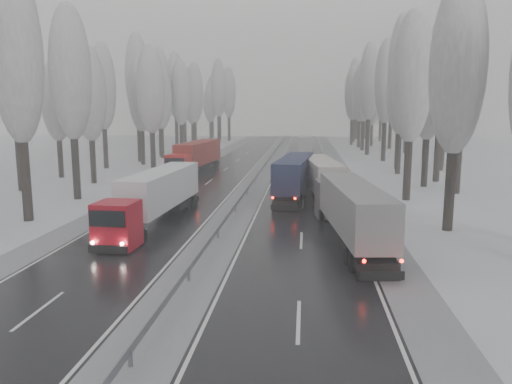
% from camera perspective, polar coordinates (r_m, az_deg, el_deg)
% --- Properties ---
extents(ground, '(260.00, 260.00, 0.00)m').
position_cam_1_polar(ground, '(20.65, -10.29, -13.77)').
color(ground, silver).
rests_on(ground, ground).
extents(carriageway_right, '(7.50, 200.00, 0.03)m').
position_cam_1_polar(carriageway_right, '(48.88, 5.39, -0.06)').
color(carriageway_right, black).
rests_on(carriageway_right, ground).
extents(carriageway_left, '(7.50, 200.00, 0.03)m').
position_cam_1_polar(carriageway_left, '(50.03, -6.72, 0.14)').
color(carriageway_left, black).
rests_on(carriageway_left, ground).
extents(median_slush, '(3.00, 200.00, 0.04)m').
position_cam_1_polar(median_slush, '(49.18, -0.74, 0.05)').
color(median_slush, '#93959A').
rests_on(median_slush, ground).
extents(shoulder_right, '(2.40, 200.00, 0.04)m').
position_cam_1_polar(shoulder_right, '(49.12, 11.17, -0.14)').
color(shoulder_right, '#93959A').
rests_on(shoulder_right, ground).
extents(shoulder_left, '(2.40, 200.00, 0.04)m').
position_cam_1_polar(shoulder_left, '(51.31, -12.13, 0.23)').
color(shoulder_left, '#93959A').
rests_on(shoulder_left, ground).
extents(median_guardrail, '(0.12, 200.00, 0.76)m').
position_cam_1_polar(median_guardrail, '(49.07, -0.74, 0.71)').
color(median_guardrail, slate).
rests_on(median_guardrail, ground).
extents(tree_16, '(3.60, 3.60, 16.53)m').
position_cam_1_polar(tree_16, '(35.31, 22.06, 12.99)').
color(tree_16, black).
rests_on(tree_16, ground).
extents(tree_18, '(3.60, 3.60, 16.58)m').
position_cam_1_polar(tree_18, '(46.22, 17.41, 12.31)').
color(tree_18, black).
rests_on(tree_18, ground).
extents(tree_19, '(3.60, 3.60, 14.57)m').
position_cam_1_polar(tree_19, '(51.38, 22.55, 10.26)').
color(tree_19, black).
rests_on(tree_19, ground).
extents(tree_20, '(3.60, 3.60, 15.71)m').
position_cam_1_polar(tree_20, '(54.85, 19.18, 11.13)').
color(tree_20, black).
rests_on(tree_20, ground).
extents(tree_21, '(3.60, 3.60, 18.62)m').
position_cam_1_polar(tree_21, '(59.36, 20.52, 12.69)').
color(tree_21, black).
rests_on(tree_21, ground).
extents(tree_22, '(3.60, 3.60, 15.86)m').
position_cam_1_polar(tree_22, '(64.89, 16.27, 11.03)').
color(tree_22, black).
rests_on(tree_22, ground).
extents(tree_23, '(3.60, 3.60, 13.55)m').
position_cam_1_polar(tree_23, '(70.14, 20.73, 9.45)').
color(tree_23, black).
rests_on(tree_23, ground).
extents(tree_24, '(3.60, 3.60, 20.49)m').
position_cam_1_polar(tree_24, '(70.53, 16.28, 13.28)').
color(tree_24, black).
rests_on(tree_24, ground).
extents(tree_25, '(3.60, 3.60, 19.44)m').
position_cam_1_polar(tree_25, '(75.89, 20.95, 12.24)').
color(tree_25, black).
rests_on(tree_25, ground).
extents(tree_26, '(3.60, 3.60, 18.78)m').
position_cam_1_polar(tree_26, '(80.50, 14.66, 12.06)').
color(tree_26, black).
rests_on(tree_26, ground).
extents(tree_27, '(3.60, 3.60, 17.62)m').
position_cam_1_polar(tree_27, '(85.75, 19.03, 11.18)').
color(tree_27, black).
rests_on(tree_27, ground).
extents(tree_28, '(3.60, 3.60, 19.62)m').
position_cam_1_polar(tree_28, '(90.94, 12.84, 12.14)').
color(tree_28, black).
rests_on(tree_28, ground).
extents(tree_29, '(3.60, 3.60, 18.11)m').
position_cam_1_polar(tree_29, '(95.99, 16.97, 11.24)').
color(tree_29, black).
rests_on(tree_29, ground).
extents(tree_30, '(3.60, 3.60, 17.86)m').
position_cam_1_polar(tree_30, '(100.59, 12.25, 11.25)').
color(tree_30, black).
rests_on(tree_30, ground).
extents(tree_31, '(3.60, 3.60, 18.58)m').
position_cam_1_polar(tree_31, '(105.37, 15.27, 11.29)').
color(tree_31, black).
rests_on(tree_31, ground).
extents(tree_32, '(3.60, 3.60, 17.33)m').
position_cam_1_polar(tree_32, '(108.05, 11.83, 10.95)').
color(tree_32, black).
rests_on(tree_32, ground).
extents(tree_33, '(3.60, 3.60, 14.33)m').
position_cam_1_polar(tree_33, '(112.35, 13.19, 9.86)').
color(tree_33, black).
rests_on(tree_33, ground).
extents(tree_34, '(3.60, 3.60, 17.63)m').
position_cam_1_polar(tree_34, '(115.04, 11.00, 10.97)').
color(tree_34, black).
rests_on(tree_34, ground).
extents(tree_35, '(3.60, 3.60, 18.25)m').
position_cam_1_polar(tree_35, '(120.18, 15.28, 10.93)').
color(tree_35, black).
rests_on(tree_35, ground).
extents(tree_36, '(3.60, 3.60, 20.23)m').
position_cam_1_polar(tree_36, '(125.01, 11.21, 11.59)').
color(tree_36, black).
rests_on(tree_36, ground).
extents(tree_37, '(3.60, 3.60, 16.37)m').
position_cam_1_polar(tree_37, '(129.73, 14.13, 10.32)').
color(tree_37, black).
rests_on(tree_37, ground).
extents(tree_38, '(3.60, 3.60, 17.97)m').
position_cam_1_polar(tree_38, '(135.63, 11.49, 10.80)').
color(tree_38, black).
rests_on(tree_38, ground).
extents(tree_39, '(3.60, 3.60, 16.19)m').
position_cam_1_polar(tree_39, '(139.89, 12.48, 10.26)').
color(tree_39, black).
rests_on(tree_39, ground).
extents(tree_56, '(3.60, 3.60, 18.12)m').
position_cam_1_polar(tree_56, '(39.59, -25.71, 13.78)').
color(tree_56, black).
rests_on(tree_56, ground).
extents(tree_58, '(3.60, 3.60, 17.21)m').
position_cam_1_polar(tree_58, '(47.54, -20.46, 12.54)').
color(tree_58, black).
rests_on(tree_58, ground).
extents(tree_59, '(3.60, 3.60, 18.41)m').
position_cam_1_polar(tree_59, '(54.75, -26.05, 12.51)').
color(tree_59, black).
rests_on(tree_59, ground).
extents(tree_60, '(3.60, 3.60, 14.84)m').
position_cam_1_polar(tree_60, '(57.31, -18.50, 10.52)').
color(tree_60, black).
rests_on(tree_60, ground).
extents(tree_61, '(3.60, 3.60, 13.95)m').
position_cam_1_polar(tree_61, '(63.39, -21.82, 9.67)').
color(tree_61, black).
rests_on(tree_61, ground).
extents(tree_62, '(3.60, 3.60, 16.04)m').
position_cam_1_polar(tree_62, '(64.92, -11.93, 11.30)').
color(tree_62, black).
rests_on(tree_62, ground).
extents(tree_63, '(3.60, 3.60, 16.88)m').
position_cam_1_polar(tree_63, '(71.40, -17.14, 11.34)').
color(tree_63, black).
rests_on(tree_63, ground).
extents(tree_64, '(3.60, 3.60, 15.42)m').
position_cam_1_polar(tree_64, '(74.79, -13.03, 10.69)').
color(tree_64, black).
rests_on(tree_64, ground).
extents(tree_65, '(3.60, 3.60, 19.48)m').
position_cam_1_polar(tree_65, '(79.25, -13.42, 12.47)').
color(tree_65, black).
rests_on(tree_65, ground).
extents(tree_66, '(3.60, 3.60, 15.23)m').
position_cam_1_polar(tree_66, '(83.95, -10.84, 10.53)').
color(tree_66, black).
rests_on(tree_66, ground).
extents(tree_67, '(3.60, 3.60, 17.09)m').
position_cam_1_polar(tree_67, '(88.21, -11.00, 11.24)').
color(tree_67, black).
rests_on(tree_67, ground).
extents(tree_68, '(3.60, 3.60, 16.65)m').
position_cam_1_polar(tree_68, '(90.08, -8.64, 11.09)').
color(tree_68, black).
rests_on(tree_68, ground).
extents(tree_69, '(3.60, 3.60, 19.35)m').
position_cam_1_polar(tree_69, '(95.27, -10.95, 11.97)').
color(tree_69, black).
rests_on(tree_69, ground).
extents(tree_70, '(3.60, 3.60, 17.09)m').
position_cam_1_polar(tree_70, '(99.83, -7.06, 11.12)').
color(tree_70, black).
rests_on(tree_70, ground).
extents(tree_71, '(3.60, 3.60, 19.61)m').
position_cam_1_polar(tree_71, '(104.90, -9.18, 11.87)').
color(tree_71, black).
rests_on(tree_71, ground).
extents(tree_72, '(3.60, 3.60, 15.11)m').
position_cam_1_polar(tree_72, '(109.49, -7.31, 10.31)').
color(tree_72, black).
rests_on(tree_72, ground).
extents(tree_73, '(3.60, 3.60, 17.22)m').
position_cam_1_polar(tree_73, '(114.08, -8.31, 10.93)').
color(tree_73, black).
rests_on(tree_73, ground).
extents(tree_74, '(3.60, 3.60, 19.68)m').
position_cam_1_polar(tree_74, '(119.39, -4.32, 11.68)').
color(tree_74, black).
rests_on(tree_74, ground).
extents(tree_75, '(3.60, 3.60, 18.60)m').
position_cam_1_polar(tree_75, '(125.15, -8.20, 11.20)').
color(tree_75, black).
rests_on(tree_75, ground).
extents(tree_76, '(3.60, 3.60, 18.55)m').
position_cam_1_polar(tree_76, '(128.47, -3.13, 11.22)').
color(tree_76, black).
rests_on(tree_76, ground).
extents(tree_77, '(3.60, 3.60, 14.32)m').
position_cam_1_polar(tree_77, '(133.31, -5.27, 9.97)').
color(tree_77, black).
rests_on(tree_77, ground).
extents(tree_78, '(3.60, 3.60, 19.55)m').
position_cam_1_polar(tree_78, '(135.55, -4.19, 11.39)').
color(tree_78, black).
rests_on(tree_78, ground).
extents(tree_79, '(3.60, 3.60, 17.07)m').
position_cam_1_polar(tree_79, '(139.93, -5.04, 10.67)').
color(tree_79, black).
rests_on(tree_79, ground).
extents(truck_grey_tarp, '(3.87, 14.64, 3.72)m').
position_cam_1_polar(truck_grey_tarp, '(30.80, 10.69, -1.76)').
color(truck_grey_tarp, '#535459').
rests_on(truck_grey_tarp, ground).
extents(truck_blue_box, '(3.79, 14.81, 3.77)m').
position_cam_1_polar(truck_blue_box, '(46.24, 4.60, 2.14)').
color(truck_blue_box, navy).
rests_on(truck_blue_box, ground).
extents(truck_cream_box, '(3.92, 14.28, 3.63)m').
position_cam_1_polar(truck_cream_box, '(45.94, 7.25, 1.95)').
color(truck_cream_box, '#A69F93').
rests_on(truck_cream_box, ground).
extents(box_truck_distant, '(2.56, 8.01, 2.98)m').
position_cam_1_polar(box_truck_distant, '(94.56, 5.59, 5.48)').
color(box_truck_distant, silver).
rests_on(box_truck_distant, ground).
extents(truck_red_white, '(2.98, 14.52, 3.70)m').
position_cam_1_polar(truck_red_white, '(35.84, -11.32, -0.23)').
color(truck_red_white, '#A90918').
rests_on(truck_red_white, ground).
extents(truck_red_red, '(3.69, 15.59, 3.97)m').
position_cam_1_polar(truck_red_red, '(62.94, -6.87, 4.17)').
color(truck_red_red, '#B80A0A').
rests_on(truck_red_red, ground).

